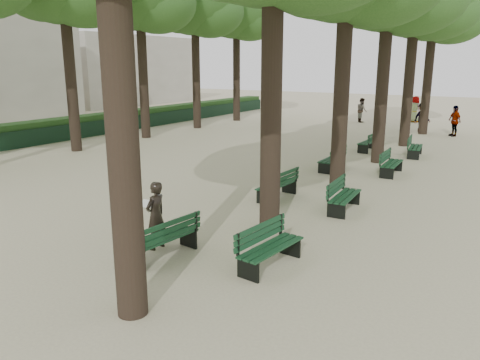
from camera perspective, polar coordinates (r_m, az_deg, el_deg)
The scene contains 20 objects.
ground at distance 10.85m, azimuth -11.21°, elevation -9.05°, with size 120.00×120.00×0.00m, color #C0B691.
tree_central_5 at distance 30.92m, azimuth 22.68°, elevation 19.39°, with size 6.00×6.00×9.95m.
tree_far_5 at distance 35.88m, azimuth -0.44°, elevation 20.31°, with size 6.00×6.00×10.45m.
bench_left_0 at distance 10.61m, azimuth -9.30°, elevation -7.91°, with size 0.77×1.85×0.92m.
bench_left_1 at distance 14.97m, azimuth 4.53°, elevation -1.25°, with size 0.68×1.83×0.92m.
bench_left_2 at distance 19.30m, azimuth 11.12°, elevation 1.99°, with size 0.58×1.80×0.92m.
bench_left_3 at distance 23.95m, azimuth 15.36°, elevation 4.06°, with size 0.64×1.82×0.92m.
bench_right_0 at distance 10.02m, azimuth 3.74°, elevation -9.11°, with size 0.77×1.85×0.92m.
bench_right_1 at distance 14.03m, azimuth 12.60°, elevation -2.60°, with size 0.68×1.83×0.92m.
bench_right_2 at distance 19.07m, azimuth 17.97°, elevation 1.42°, with size 0.63×1.82×0.92m.
bench_right_3 at distance 23.17m, azimuth 20.54°, elevation 3.35°, with size 0.78×1.85×0.92m.
man_with_map at distance 10.96m, azimuth -10.24°, elevation -4.28°, with size 0.60×0.64×1.61m.
pedestrian_b at distance 31.82m, azimuth 21.32°, elevation 7.13°, with size 1.19×0.37×1.84m, color #262628.
pedestrian_d at distance 36.99m, azimuth 20.54°, elevation 8.08°, with size 0.93×0.38×1.90m, color #262628.
pedestrian_a at distance 35.83m, azimuth 14.62°, elevation 8.24°, with size 0.86×0.35×1.77m, color #262628.
pedestrian_c at distance 30.62m, azimuth 24.68°, elevation 6.56°, with size 1.07×0.36×1.82m, color #262628.
pedestrian_e at distance 31.93m, azimuth 3.86°, elevation 7.83°, with size 1.46×0.31×1.57m, color #262628.
fence at distance 28.75m, azimuth -18.55°, elevation 5.78°, with size 0.08×42.00×0.90m, color black.
hedge at distance 29.27m, azimuth -19.46°, elevation 6.14°, with size 1.20×42.00×1.20m, color #1D4417.
building_far at distance 54.59m, azimuth -15.78°, elevation 12.75°, with size 12.00×16.00×7.00m, color #B7B2A3.
Camera 1 is at (6.90, -7.24, 4.20)m, focal length 35.00 mm.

